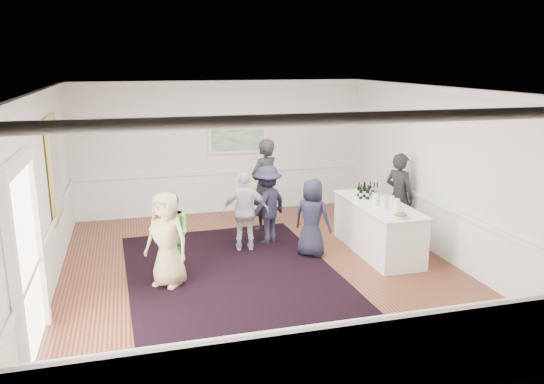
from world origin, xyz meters
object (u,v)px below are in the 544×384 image
object	(u,v)px
serving_table	(377,227)
guest_navy	(312,218)
guest_green	(171,234)
guest_dark_a	(267,205)
guest_tan	(167,240)
nut_bowl	(401,216)
guest_lilac	(245,211)
ice_bucket	(377,195)
bartender	(399,196)
guest_dark_b	(265,185)

from	to	relation	value
serving_table	guest_navy	distance (m)	1.33
guest_green	guest_dark_a	world-z (taller)	guest_dark_a
guest_green	guest_dark_a	xyz separation A→B (m)	(2.03, 1.23, 0.06)
guest_tan	guest_dark_a	distance (m)	2.68
guest_tan	nut_bowl	distance (m)	4.04
guest_lilac	ice_bucket	xyz separation A→B (m)	(2.50, -0.60, 0.30)
bartender	guest_tan	xyz separation A→B (m)	(-4.85, -1.19, -0.11)
bartender	ice_bucket	xyz separation A→B (m)	(-0.75, -0.47, 0.18)
guest_dark_b	guest_navy	distance (m)	1.86
guest_dark_a	guest_navy	world-z (taller)	guest_dark_a
guest_green	guest_navy	xyz separation A→B (m)	(2.67, 0.30, -0.00)
guest_green	guest_lilac	size ratio (longest dim) A/B	0.95
guest_dark_b	guest_navy	xyz separation A→B (m)	(0.48, -1.77, -0.26)
serving_table	guest_dark_a	xyz separation A→B (m)	(-1.94, 1.07, 0.31)
guest_lilac	nut_bowl	distance (m)	2.97
bartender	guest_green	distance (m)	4.81
bartender	nut_bowl	distance (m)	1.82
guest_navy	nut_bowl	xyz separation A→B (m)	(1.24, -1.12, 0.27)
serving_table	ice_bucket	size ratio (longest dim) A/B	9.30
guest_dark_a	ice_bucket	bearing A→B (deg)	118.01
guest_dark_b	ice_bucket	distance (m)	2.53
guest_navy	nut_bowl	distance (m)	1.69
guest_navy	bartender	bearing A→B (deg)	-123.53
guest_dark_b	guest_green	bearing A→B (deg)	11.36
bartender	guest_lilac	bearing A→B (deg)	62.18
serving_table	bartender	xyz separation A→B (m)	(0.78, 0.63, 0.42)
serving_table	bartender	bearing A→B (deg)	38.90
guest_dark_a	guest_green	bearing A→B (deg)	-5.90
serving_table	nut_bowl	bearing A→B (deg)	-93.52
serving_table	bartender	distance (m)	1.08
ice_bucket	serving_table	bearing A→B (deg)	-102.13
guest_green	guest_dark_a	size ratio (longest dim) A/B	0.93
guest_dark_a	guest_dark_b	distance (m)	0.88
bartender	guest_tan	distance (m)	4.99
bartender	guest_lilac	size ratio (longest dim) A/B	1.15
guest_tan	serving_table	bearing A→B (deg)	45.90
guest_dark_a	ice_bucket	size ratio (longest dim) A/B	6.21
guest_tan	guest_green	bearing A→B (deg)	113.71
guest_dark_b	nut_bowl	distance (m)	3.37
guest_tan	guest_dark_a	xyz separation A→B (m)	(2.13, 1.63, 0.01)
serving_table	guest_dark_a	bearing A→B (deg)	151.09
guest_dark_a	guest_navy	size ratio (longest dim) A/B	1.08
guest_lilac	guest_dark_a	xyz separation A→B (m)	(0.52, 0.32, 0.01)
guest_tan	ice_bucket	world-z (taller)	guest_tan
guest_green	guest_lilac	xyz separation A→B (m)	(1.50, 0.91, 0.04)
bartender	guest_green	bearing A→B (deg)	73.83
bartender	guest_lilac	distance (m)	3.25
guest_tan	guest_green	xyz separation A→B (m)	(0.10, 0.40, -0.05)
guest_lilac	ice_bucket	size ratio (longest dim) A/B	6.09
guest_tan	nut_bowl	size ratio (longest dim) A/B	5.96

